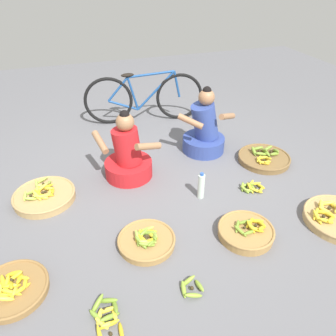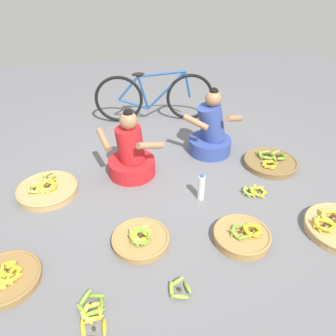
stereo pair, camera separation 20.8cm
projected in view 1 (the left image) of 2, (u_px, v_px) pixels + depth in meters
ground_plane at (162, 185)px, 3.46m from camera, size 10.00×10.00×0.00m
vendor_woman_front at (128, 156)px, 3.48m from camera, size 0.67×0.56×0.78m
vendor_woman_behind at (204, 131)px, 3.93m from camera, size 0.75×0.52×0.83m
bicycle_leaning at (144, 98)px, 4.60m from camera, size 1.69×0.30×0.73m
banana_basket_back_right at (264, 158)px, 3.84m from camera, size 0.61×0.61×0.15m
banana_basket_front_center at (146, 240)px, 2.73m from camera, size 0.50×0.50×0.14m
banana_basket_near_vendor at (246, 231)px, 2.81m from camera, size 0.49×0.49×0.15m
banana_basket_mid_right at (12, 289)px, 2.34m from camera, size 0.52×0.52×0.13m
banana_basket_front_left at (44, 196)px, 3.23m from camera, size 0.61×0.61×0.16m
loose_bananas_mid_left at (191, 288)px, 2.37m from camera, size 0.17×0.18×0.09m
loose_bananas_front_right at (107, 317)px, 2.17m from camera, size 0.22×0.39×0.10m
loose_bananas_back_center at (252, 187)px, 3.39m from camera, size 0.27×0.22×0.09m
water_bottle at (201, 186)px, 3.22m from camera, size 0.07×0.07×0.29m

